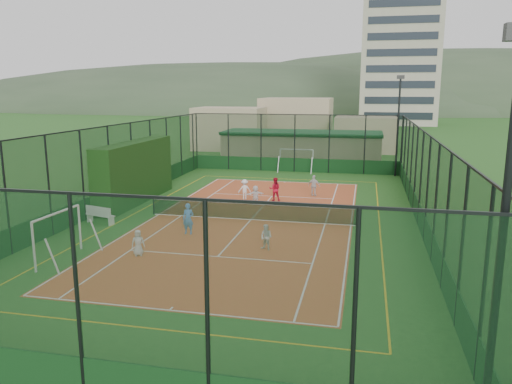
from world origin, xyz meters
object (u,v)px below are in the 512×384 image
child_near_mid (188,219)px  child_far_right (314,186)px  floodlight_se (500,255)px  child_far_left (245,189)px  child_far_back (255,195)px  coach (275,189)px  floodlight_ne (398,127)px  child_near_left (138,243)px  clubhouse (302,148)px  futsal_goal_far (296,161)px  child_near_right (266,237)px  futsal_goal_near (58,237)px  white_bench (100,214)px  apartment_tower (400,49)px

child_near_mid → child_far_right: child_near_mid is taller
floodlight_se → child_far_left: floodlight_se is taller
child_far_back → coach: (0.97, 1.44, 0.15)m
floodlight_se → floodlight_ne: size_ratio=1.00×
floodlight_se → child_near_left: 15.81m
floodlight_se → clubhouse: floodlight_se is taller
futsal_goal_far → child_near_right: size_ratio=2.58×
clubhouse → futsal_goal_near: size_ratio=4.79×
child_far_right → child_far_back: 4.75m
white_bench → floodlight_se: bearing=-24.8°
white_bench → coach: (8.22, 7.59, 0.27)m
apartment_tower → futsal_goal_near: apartment_tower is taller
child_near_left → coach: (3.86, 12.09, 0.19)m
floodlight_se → child_far_left: bearing=115.2°
futsal_goal_far → child_near_left: bearing=-96.3°
clubhouse → coach: (0.42, -16.88, -0.80)m
child_near_left → child_near_right: child_near_right is taller
child_near_left → apartment_tower: bearing=50.6°
apartment_tower → futsal_goal_near: bearing=-101.6°
child_far_right → apartment_tower: bearing=-87.2°
child_near_right → child_far_right: (0.90, 12.06, 0.13)m
apartment_tower → white_bench: (-19.80, -84.48, -14.50)m
floodlight_se → child_near_left: bearing=141.4°
futsal_goal_near → child_far_back: futsal_goal_near is taller
floodlight_ne → child_far_left: size_ratio=6.25×
clubhouse → child_far_left: bearing=-95.4°
floodlight_ne → futsal_goal_far: (-8.43, 0.51, -3.15)m
futsal_goal_near → child_near_mid: bearing=-37.3°
child_near_right → child_near_mid: bearing=-177.7°
floodlight_se → child_far_back: size_ratio=6.70×
apartment_tower → child_near_left: 91.45m
white_bench → coach: size_ratio=1.17×
child_far_left → coach: bearing=157.9°
futsal_goal_far → child_far_back: bearing=-90.9°
futsal_goal_near → coach: 15.00m
floodlight_se → child_near_right: floodlight_se is taller
coach → child_near_mid: bearing=59.9°
futsal_goal_near → child_near_left: size_ratio=2.76×
apartment_tower → child_far_left: (-13.61, -76.89, -14.33)m
futsal_goal_far → child_near_mid: size_ratio=1.95×
futsal_goal_near → futsal_goal_far: bearing=-12.3°
child_far_left → floodlight_se: bearing=93.0°
child_near_left → child_near_right: (5.30, 1.99, 0.01)m
child_near_mid → coach: 8.93m
floodlight_se → floodlight_ne: 33.20m
apartment_tower → futsal_goal_near: 93.13m
white_bench → child_far_back: (7.25, 6.15, 0.12)m
floodlight_se → apartment_tower: bearing=88.0°
child_near_right → child_far_back: child_far_back is taller
futsal_goal_near → child_near_mid: (4.03, 4.86, -0.24)m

